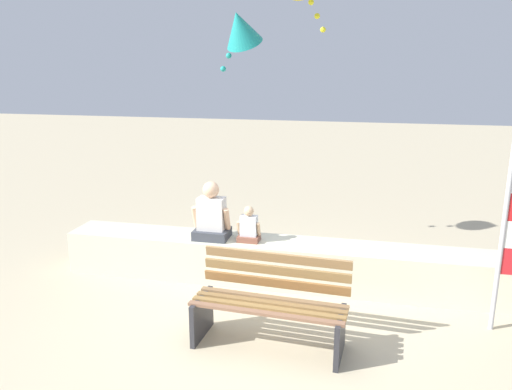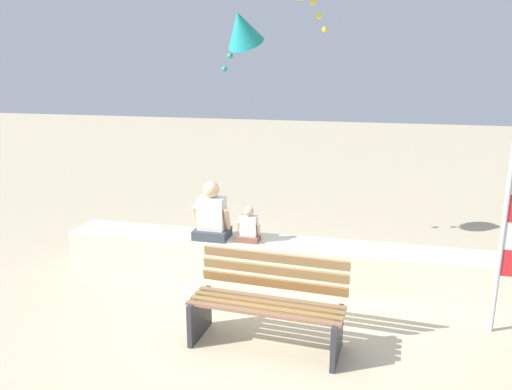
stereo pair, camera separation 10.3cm
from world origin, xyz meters
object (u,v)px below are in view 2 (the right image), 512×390
at_px(person_child, 249,227).
at_px(kite_teal, 242,28).
at_px(person_adult, 212,216).
at_px(park_bench, 268,305).

distance_m(person_child, kite_teal, 2.72).
bearing_deg(person_child, person_adult, -179.96).
bearing_deg(kite_teal, park_bench, -69.46).
distance_m(park_bench, person_adult, 1.80).
relative_size(person_adult, person_child, 1.63).
xyz_separation_m(person_adult, kite_teal, (0.13, 1.06, 2.37)).
height_order(park_bench, person_adult, person_adult).
xyz_separation_m(park_bench, kite_teal, (-0.92, 2.46, 2.80)).
relative_size(park_bench, kite_teal, 1.75).
height_order(person_child, kite_teal, kite_teal).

